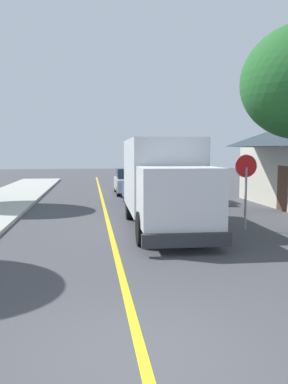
% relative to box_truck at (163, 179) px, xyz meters
% --- Properties ---
extents(ground_plane, '(120.00, 120.00, 0.00)m').
position_rel_box_truck_xyz_m(ground_plane, '(-1.92, -8.64, -1.77)').
color(ground_plane, '#424247').
extents(centre_line_yellow, '(0.16, 56.00, 0.01)m').
position_rel_box_truck_xyz_m(centre_line_yellow, '(-1.92, 1.36, -1.76)').
color(centre_line_yellow, gold).
rests_on(centre_line_yellow, ground).
extents(box_truck, '(2.57, 7.23, 3.20)m').
position_rel_box_truck_xyz_m(box_truck, '(0.00, 0.00, 0.00)').
color(box_truck, silver).
rests_on(box_truck, ground).
extents(parked_car_near, '(1.95, 4.46, 1.67)m').
position_rel_box_truck_xyz_m(parked_car_near, '(0.16, 6.05, -0.97)').
color(parked_car_near, '#2D4793').
rests_on(parked_car_near, ground).
extents(parked_car_mid, '(1.85, 4.42, 1.67)m').
position_rel_box_truck_xyz_m(parked_car_mid, '(-0.07, 11.60, -0.97)').
color(parked_car_mid, '#B7B7BC').
rests_on(parked_car_mid, ground).
extents(parked_van_across, '(2.00, 4.48, 1.67)m').
position_rel_box_truck_xyz_m(parked_van_across, '(3.27, 7.28, -0.97)').
color(parked_van_across, '#B7B7BC').
rests_on(parked_van_across, ground).
extents(stop_sign, '(0.80, 0.10, 2.65)m').
position_rel_box_truck_xyz_m(stop_sign, '(2.76, -0.84, 0.09)').
color(stop_sign, gray).
rests_on(stop_sign, ground).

